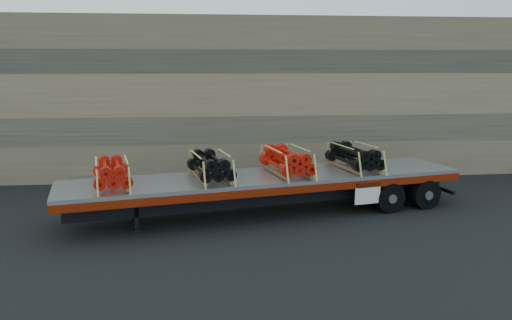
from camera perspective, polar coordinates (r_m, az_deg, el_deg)
The scene contains 7 objects.
ground at distance 17.21m, azimuth 4.16°, elevation -5.96°, with size 120.00×120.00×0.00m, color black.
rock_wall at distance 22.95m, azimuth 1.45°, elevation 7.17°, with size 44.00×3.00×7.00m, color #7A6B54.
trailer at distance 16.83m, azimuth 1.23°, elevation -3.95°, with size 13.44×2.59×1.34m, color #AEB0B5, non-canonical shape.
bundle_front at distance 15.70m, azimuth -16.14°, elevation -1.50°, with size 1.07×2.14×0.76m, color red, non-canonical shape.
bundle_midfront at distance 16.07m, azimuth -5.23°, elevation -0.77°, with size 1.12×2.25×0.80m, color black, non-canonical shape.
bundle_midrear at distance 16.82m, azimuth 3.51°, elevation -0.16°, with size 1.18×2.35×0.83m, color red, non-canonical shape.
bundle_rear at distance 17.91m, azimuth 11.14°, elevation 0.29°, with size 1.15×2.30×0.81m, color black, non-canonical shape.
Camera 1 is at (-2.91, -16.22, 4.96)m, focal length 35.00 mm.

